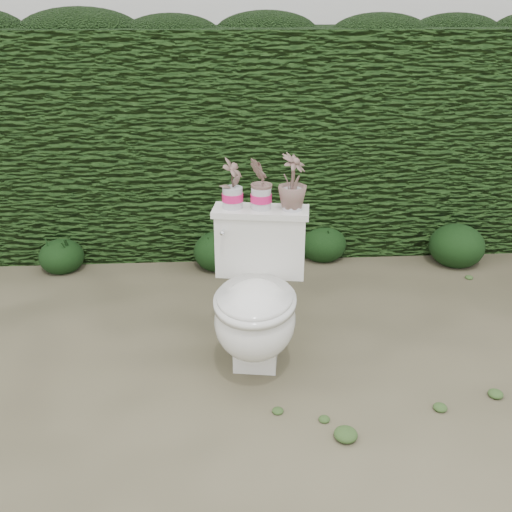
{
  "coord_description": "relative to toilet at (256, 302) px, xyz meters",
  "views": [
    {
      "loc": [
        -0.36,
        -2.77,
        1.75
      ],
      "look_at": [
        -0.19,
        -0.07,
        0.55
      ],
      "focal_mm": 40.0,
      "sensor_mm": 36.0,
      "label": 1
    }
  ],
  "objects": [
    {
      "name": "liriope_clump_2",
      "position": [
        -0.2,
        1.22,
        -0.21
      ],
      "size": [
        0.36,
        0.36,
        0.29
      ],
      "primitive_type": "ellipsoid",
      "color": "black",
      "rests_on": "ground"
    },
    {
      "name": "hedge",
      "position": [
        0.2,
        1.81,
        0.44
      ],
      "size": [
        8.0,
        1.0,
        1.6
      ],
      "primitive_type": "cube",
      "color": "#274A18",
      "rests_on": "ground"
    },
    {
      "name": "potted_plant_left",
      "position": [
        -0.11,
        0.26,
        0.54
      ],
      "size": [
        0.15,
        0.16,
        0.25
      ],
      "primitive_type": "imported",
      "rotation": [
        0.0,
        0.0,
        0.99
      ],
      "color": "#226F2D",
      "rests_on": "toilet"
    },
    {
      "name": "liriope_clump_1",
      "position": [
        -1.32,
        1.24,
        -0.23
      ],
      "size": [
        0.31,
        0.31,
        0.25
      ],
      "primitive_type": "ellipsoid",
      "color": "black",
      "rests_on": "ground"
    },
    {
      "name": "toilet",
      "position": [
        0.0,
        0.0,
        0.0
      ],
      "size": [
        0.55,
        0.74,
        0.78
      ],
      "rotation": [
        0.0,
        0.0,
        -0.16
      ],
      "color": "silver",
      "rests_on": "ground"
    },
    {
      "name": "potted_plant_center",
      "position": [
        0.04,
        0.24,
        0.55
      ],
      "size": [
        0.13,
        0.15,
        0.26
      ],
      "primitive_type": "imported",
      "rotation": [
        0.0,
        0.0,
        4.59
      ],
      "color": "#226F2D",
      "rests_on": "toilet"
    },
    {
      "name": "liriope_clump_4",
      "position": [
        1.54,
        1.18,
        -0.2
      ],
      "size": [
        0.4,
        0.4,
        0.32
      ],
      "primitive_type": "ellipsoid",
      "color": "black",
      "rests_on": "ground"
    },
    {
      "name": "ground",
      "position": [
        0.2,
        0.21,
        -0.36
      ],
      "size": [
        60.0,
        60.0,
        0.0
      ],
      "primitive_type": "plane",
      "color": "#6D664B",
      "rests_on": "ground"
    },
    {
      "name": "liriope_clump_3",
      "position": [
        0.58,
        1.33,
        -0.22
      ],
      "size": [
        0.35,
        0.35,
        0.28
      ],
      "primitive_type": "ellipsoid",
      "color": "black",
      "rests_on": "ground"
    },
    {
      "name": "potted_plant_right",
      "position": [
        0.2,
        0.21,
        0.56
      ],
      "size": [
        0.21,
        0.21,
        0.27
      ],
      "primitive_type": "imported",
      "rotation": [
        0.0,
        0.0,
        1.06
      ],
      "color": "#226F2D",
      "rests_on": "toilet"
    }
  ]
}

